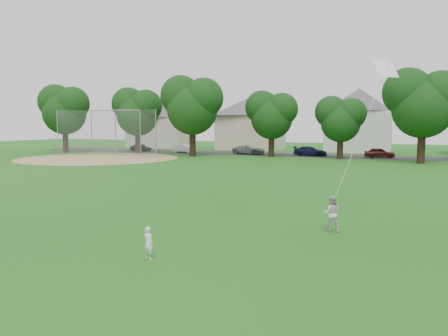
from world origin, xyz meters
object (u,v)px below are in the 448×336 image
at_px(kite, 360,135).
at_px(baseball_backstop, 113,133).
at_px(toddler, 148,243).
at_px(older_boy, 332,213).

height_order(kite, baseball_backstop, kite).
bearing_deg(kite, baseball_backstop, 138.99).
xyz_separation_m(toddler, baseball_backstop, (-26.35, 33.83, 2.32)).
bearing_deg(older_boy, baseball_backstop, -52.55).
height_order(toddler, kite, kite).
bearing_deg(toddler, older_boy, -114.65).
bearing_deg(kite, toddler, -128.16).
bearing_deg(older_boy, toddler, 41.17).
bearing_deg(baseball_backstop, older_boy, -42.93).
relative_size(older_boy, kite, 0.23).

